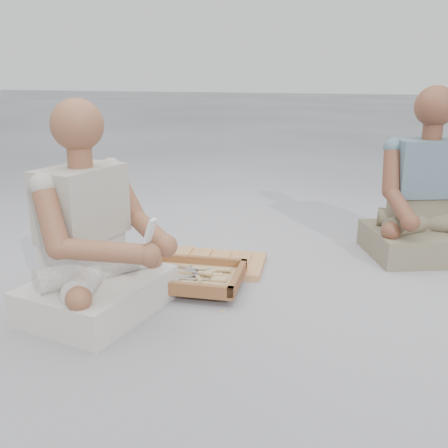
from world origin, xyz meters
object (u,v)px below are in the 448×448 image
at_px(craftsman, 93,244).
at_px(carved_panel, 214,263).
at_px(tool_tray, 193,277).
at_px(companion, 427,201).

bearing_deg(craftsman, carved_panel, 163.40).
bearing_deg(tool_tray, carved_panel, 92.44).
distance_m(carved_panel, craftsman, 0.78).
height_order(carved_panel, tool_tray, tool_tray).
xyz_separation_m(carved_panel, companion, (1.04, 0.60, 0.30)).
bearing_deg(carved_panel, craftsman, -112.14).
xyz_separation_m(tool_tray, craftsman, (-0.29, -0.37, 0.25)).
distance_m(carved_panel, companion, 1.24).
relative_size(tool_tray, companion, 0.56).
bearing_deg(craftsman, companion, 139.65).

